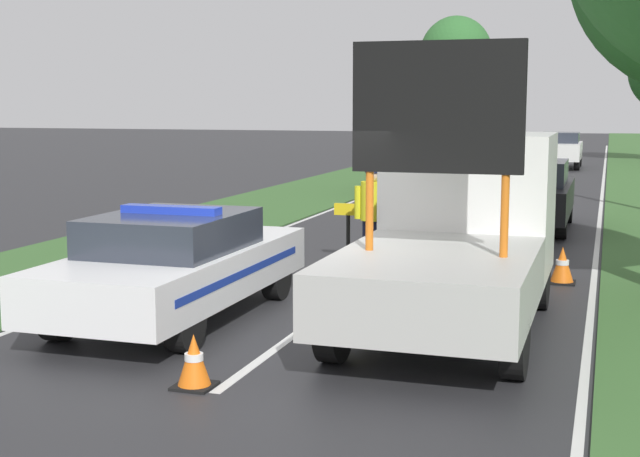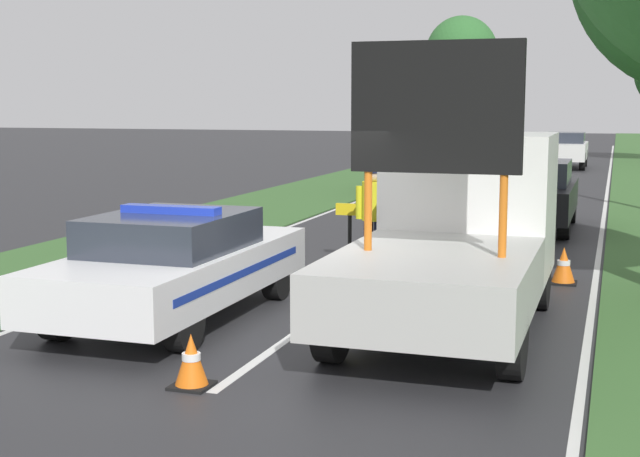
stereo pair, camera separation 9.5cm
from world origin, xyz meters
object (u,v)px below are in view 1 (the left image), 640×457
at_px(queued_car_sedan_black, 529,194).
at_px(road_barrier, 404,217).
at_px(queued_car_wagon_maroon, 424,165).
at_px(police_officer, 373,210).
at_px(roadside_tree_mid_left, 456,55).
at_px(traffic_cone_near_police, 194,361).
at_px(queued_car_van_white, 560,149).
at_px(police_car, 177,264).
at_px(work_truck, 458,230).
at_px(traffic_cone_centre_front, 562,265).
at_px(pedestrian_civilian, 422,211).
at_px(queued_car_suv_grey, 466,155).

bearing_deg(queued_car_sedan_black, road_barrier, 72.71).
relative_size(queued_car_sedan_black, queued_car_wagon_maroon, 0.95).
height_order(police_officer, roadside_tree_mid_left, roadside_tree_mid_left).
bearing_deg(traffic_cone_near_police, queued_car_van_white, 86.89).
bearing_deg(roadside_tree_mid_left, police_car, -85.62).
bearing_deg(queued_car_wagon_maroon, roadside_tree_mid_left, -82.88).
height_order(police_car, roadside_tree_mid_left, roadside_tree_mid_left).
xyz_separation_m(work_truck, queued_car_sedan_black, (0.14, 9.09, -0.40)).
xyz_separation_m(road_barrier, queued_car_van_white, (1.29, 25.59, -0.03)).
bearing_deg(road_barrier, roadside_tree_mid_left, 94.35).
distance_m(police_car, police_officer, 4.34).
height_order(traffic_cone_near_police, roadside_tree_mid_left, roadside_tree_mid_left).
height_order(road_barrier, queued_car_sedan_black, queued_car_sedan_black).
height_order(road_barrier, traffic_cone_centre_front, road_barrier).
bearing_deg(queued_car_sedan_black, roadside_tree_mid_left, -77.46).
height_order(queued_car_wagon_maroon, queued_car_van_white, queued_car_wagon_maroon).
bearing_deg(work_truck, police_car, 13.71).
xyz_separation_m(pedestrian_civilian, roadside_tree_mid_left, (-5.54, 36.43, 4.49)).
bearing_deg(police_car, police_officer, 73.49).
distance_m(work_truck, queued_car_sedan_black, 9.10).
bearing_deg(road_barrier, traffic_cone_centre_front, -19.31).
xyz_separation_m(police_car, work_truck, (3.52, 1.00, 0.46)).
relative_size(queued_car_van_white, roadside_tree_mid_left, 0.53).
xyz_separation_m(work_truck, pedestrian_civilian, (-1.08, 3.03, -0.13)).
height_order(work_truck, police_officer, work_truck).
relative_size(queued_car_suv_grey, roadside_tree_mid_left, 0.55).
xyz_separation_m(traffic_cone_centre_front, queued_car_van_white, (-1.43, 26.34, 0.55)).
bearing_deg(police_car, pedestrian_civilian, 63.91).
bearing_deg(traffic_cone_centre_front, queued_car_van_white, 93.10).
relative_size(pedestrian_civilian, queued_car_van_white, 0.45).
bearing_deg(roadside_tree_mid_left, road_barrier, -81.92).
bearing_deg(pedestrian_civilian, queued_car_sedan_black, 106.06).
relative_size(traffic_cone_centre_front, queued_car_sedan_black, 0.13).
bearing_deg(roadside_tree_mid_left, pedestrian_civilian, -81.36).
bearing_deg(traffic_cone_near_police, traffic_cone_centre_front, 63.75).
distance_m(pedestrian_civilian, traffic_cone_centre_front, 2.39).
relative_size(work_truck, queued_car_van_white, 1.32).
height_order(work_truck, pedestrian_civilian, work_truck).
distance_m(police_car, roadside_tree_mid_left, 40.86).
distance_m(queued_car_sedan_black, queued_car_wagon_maroon, 8.40).
height_order(work_truck, queued_car_suv_grey, work_truck).
xyz_separation_m(queued_car_wagon_maroon, queued_car_van_white, (3.51, 12.75, -0.05)).
relative_size(police_officer, queued_car_van_white, 0.43).
xyz_separation_m(work_truck, traffic_cone_centre_front, (1.18, 2.94, -0.91)).
bearing_deg(queued_car_sedan_black, traffic_cone_near_police, 80.27).
distance_m(work_truck, queued_car_suv_grey, 23.54).
distance_m(work_truck, pedestrian_civilian, 3.22).
xyz_separation_m(traffic_cone_centre_front, queued_car_wagon_maroon, (-4.93, 13.59, 0.59)).
bearing_deg(queued_car_wagon_maroon, road_barrier, 99.80).
bearing_deg(pedestrian_civilian, road_barrier, 151.68).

